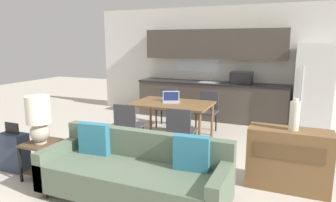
{
  "coord_description": "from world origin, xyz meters",
  "views": [
    {
      "loc": [
        1.83,
        -2.7,
        1.85
      ],
      "look_at": [
        0.06,
        1.5,
        0.95
      ],
      "focal_mm": 32.0,
      "sensor_mm": 36.0,
      "label": 1
    }
  ],
  "objects_px": {
    "couch": "(135,173)",
    "side_table": "(45,154)",
    "suitcase": "(14,152)",
    "credenza": "(288,159)",
    "refrigerator": "(313,88)",
    "vase": "(294,115)",
    "dining_chair_far_right": "(207,109)",
    "table_lamp": "(39,117)",
    "laptop": "(171,99)",
    "dining_chair_near_right": "(181,130)",
    "dining_chair_far_left": "(167,105)",
    "dining_chair_near_left": "(128,124)",
    "dining_table": "(172,106)"
  },
  "relations": [
    {
      "from": "refrigerator",
      "to": "couch",
      "type": "relative_size",
      "value": 0.8
    },
    {
      "from": "suitcase",
      "to": "table_lamp",
      "type": "bearing_deg",
      "value": -4.6
    },
    {
      "from": "couch",
      "to": "dining_chair_far_right",
      "type": "distance_m",
      "value": 3.04
    },
    {
      "from": "dining_table",
      "to": "table_lamp",
      "type": "bearing_deg",
      "value": -113.92
    },
    {
      "from": "dining_chair_near_right",
      "to": "laptop",
      "type": "relative_size",
      "value": 2.12
    },
    {
      "from": "credenza",
      "to": "dining_chair_far_left",
      "type": "height_order",
      "value": "dining_chair_far_left"
    },
    {
      "from": "table_lamp",
      "to": "vase",
      "type": "distance_m",
      "value": 3.28
    },
    {
      "from": "vase",
      "to": "dining_chair_far_left",
      "type": "xyz_separation_m",
      "value": [
        -2.59,
        2.1,
        -0.5
      ]
    },
    {
      "from": "dining_chair_near_left",
      "to": "dining_chair_far_left",
      "type": "bearing_deg",
      "value": -93.53
    },
    {
      "from": "couch",
      "to": "side_table",
      "type": "xyz_separation_m",
      "value": [
        -1.42,
        0.02,
        0.02
      ]
    },
    {
      "from": "credenza",
      "to": "suitcase",
      "type": "height_order",
      "value": "credenza"
    },
    {
      "from": "dining_chair_near_right",
      "to": "dining_chair_far_left",
      "type": "distance_m",
      "value": 1.9
    },
    {
      "from": "dining_chair_near_right",
      "to": "suitcase",
      "type": "height_order",
      "value": "dining_chair_near_right"
    },
    {
      "from": "dining_chair_near_right",
      "to": "laptop",
      "type": "distance_m",
      "value": 1.06
    },
    {
      "from": "credenza",
      "to": "dining_chair_far_right",
      "type": "bearing_deg",
      "value": 128.61
    },
    {
      "from": "couch",
      "to": "dining_chair_near_left",
      "type": "xyz_separation_m",
      "value": [
        -0.9,
        1.39,
        0.14
      ]
    },
    {
      "from": "table_lamp",
      "to": "suitcase",
      "type": "relative_size",
      "value": 0.9
    },
    {
      "from": "credenza",
      "to": "dining_chair_far_left",
      "type": "relative_size",
      "value": 1.2
    },
    {
      "from": "side_table",
      "to": "laptop",
      "type": "bearing_deg",
      "value": 68.01
    },
    {
      "from": "side_table",
      "to": "vase",
      "type": "relative_size",
      "value": 1.29
    },
    {
      "from": "couch",
      "to": "table_lamp",
      "type": "relative_size",
      "value": 3.46
    },
    {
      "from": "vase",
      "to": "dining_chair_near_right",
      "type": "height_order",
      "value": "vase"
    },
    {
      "from": "refrigerator",
      "to": "dining_chair_near_left",
      "type": "bearing_deg",
      "value": -137.97
    },
    {
      "from": "dining_chair_near_right",
      "to": "dining_chair_far_right",
      "type": "relative_size",
      "value": 1.0
    },
    {
      "from": "refrigerator",
      "to": "dining_chair_far_right",
      "type": "bearing_deg",
      "value": -153.63
    },
    {
      "from": "credenza",
      "to": "dining_chair_near_left",
      "type": "height_order",
      "value": "dining_chair_near_left"
    },
    {
      "from": "credenza",
      "to": "vase",
      "type": "xyz_separation_m",
      "value": [
        0.03,
        -0.01,
        0.58
      ]
    },
    {
      "from": "table_lamp",
      "to": "credenza",
      "type": "bearing_deg",
      "value": 18.09
    },
    {
      "from": "dining_table",
      "to": "laptop",
      "type": "xyz_separation_m",
      "value": [
        -0.05,
        0.07,
        0.11
      ]
    },
    {
      "from": "side_table",
      "to": "vase",
      "type": "distance_m",
      "value": 3.31
    },
    {
      "from": "couch",
      "to": "laptop",
      "type": "xyz_separation_m",
      "value": [
        -0.49,
        2.31,
        0.44
      ]
    },
    {
      "from": "suitcase",
      "to": "dining_table",
      "type": "bearing_deg",
      "value": 54.42
    },
    {
      "from": "refrigerator",
      "to": "suitcase",
      "type": "bearing_deg",
      "value": -135.39
    },
    {
      "from": "dining_table",
      "to": "couch",
      "type": "xyz_separation_m",
      "value": [
        0.44,
        -2.24,
        -0.34
      ]
    },
    {
      "from": "vase",
      "to": "credenza",
      "type": "bearing_deg",
      "value": 167.78
    },
    {
      "from": "credenza",
      "to": "refrigerator",
      "type": "bearing_deg",
      "value": 83.01
    },
    {
      "from": "credenza",
      "to": "dining_chair_near_left",
      "type": "xyz_separation_m",
      "value": [
        -2.55,
        0.39,
        0.08
      ]
    },
    {
      "from": "side_table",
      "to": "suitcase",
      "type": "bearing_deg",
      "value": 178.3
    },
    {
      "from": "couch",
      "to": "dining_chair_near_left",
      "type": "bearing_deg",
      "value": 122.93
    },
    {
      "from": "dining_chair_near_right",
      "to": "dining_chair_far_right",
      "type": "bearing_deg",
      "value": -92.73
    },
    {
      "from": "vase",
      "to": "table_lamp",
      "type": "bearing_deg",
      "value": -162.17
    },
    {
      "from": "dining_chair_far_right",
      "to": "laptop",
      "type": "xyz_separation_m",
      "value": [
        -0.52,
        -0.72,
        0.3
      ]
    },
    {
      "from": "table_lamp",
      "to": "dining_chair_near_right",
      "type": "bearing_deg",
      "value": 44.63
    },
    {
      "from": "dining_table",
      "to": "vase",
      "type": "distance_m",
      "value": 2.48
    },
    {
      "from": "credenza",
      "to": "dining_chair_near_left",
      "type": "bearing_deg",
      "value": 171.32
    },
    {
      "from": "suitcase",
      "to": "laptop",
      "type": "bearing_deg",
      "value": 56.14
    },
    {
      "from": "refrigerator",
      "to": "dining_chair_near_right",
      "type": "bearing_deg",
      "value": -127.63
    },
    {
      "from": "dining_chair_near_right",
      "to": "dining_table",
      "type": "bearing_deg",
      "value": -62.61
    },
    {
      "from": "dining_chair_far_right",
      "to": "laptop",
      "type": "height_order",
      "value": "laptop"
    },
    {
      "from": "dining_table",
      "to": "side_table",
      "type": "distance_m",
      "value": 2.46
    }
  ]
}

